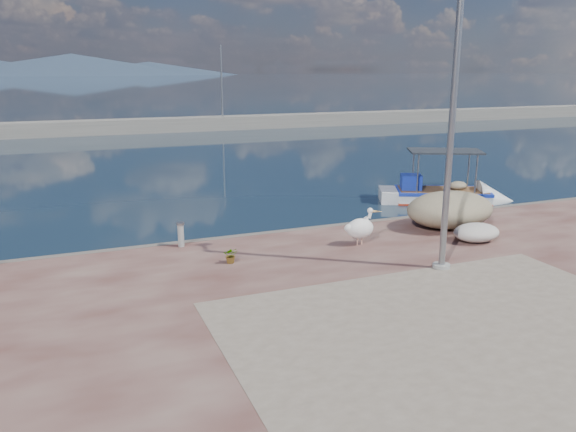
{
  "coord_description": "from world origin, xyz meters",
  "views": [
    {
      "loc": [
        -5.75,
        -10.57,
        5.34
      ],
      "look_at": [
        0.0,
        3.8,
        1.3
      ],
      "focal_mm": 35.0,
      "sensor_mm": 36.0,
      "label": 1
    }
  ],
  "objects_px": {
    "boat_right": "(441,197)",
    "pelican": "(361,228)",
    "bollard_near": "(181,234)",
    "lamp_post": "(450,137)"
  },
  "relations": [
    {
      "from": "boat_right",
      "to": "pelican",
      "type": "distance_m",
      "value": 8.73
    },
    {
      "from": "boat_right",
      "to": "pelican",
      "type": "relative_size",
      "value": 4.93
    },
    {
      "from": "boat_right",
      "to": "pelican",
      "type": "height_order",
      "value": "boat_right"
    },
    {
      "from": "pelican",
      "to": "lamp_post",
      "type": "distance_m",
      "value": 3.84
    },
    {
      "from": "bollard_near",
      "to": "pelican",
      "type": "bearing_deg",
      "value": -19.94
    },
    {
      "from": "pelican",
      "to": "bollard_near",
      "type": "distance_m",
      "value": 5.09
    },
    {
      "from": "bollard_near",
      "to": "lamp_post",
      "type": "bearing_deg",
      "value": -36.04
    },
    {
      "from": "pelican",
      "to": "lamp_post",
      "type": "height_order",
      "value": "lamp_post"
    },
    {
      "from": "pelican",
      "to": "lamp_post",
      "type": "relative_size",
      "value": 0.16
    },
    {
      "from": "lamp_post",
      "to": "boat_right",
      "type": "bearing_deg",
      "value": 53.33
    }
  ]
}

